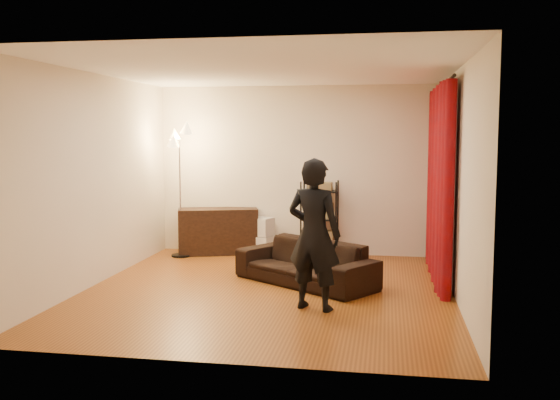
% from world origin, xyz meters
% --- Properties ---
extents(floor, '(5.00, 5.00, 0.00)m').
position_xyz_m(floor, '(0.00, 0.00, 0.00)').
color(floor, brown).
rests_on(floor, ground).
extents(ceiling, '(5.00, 5.00, 0.00)m').
position_xyz_m(ceiling, '(0.00, 0.00, 2.70)').
color(ceiling, white).
rests_on(ceiling, ground).
extents(wall_back, '(5.00, 0.00, 5.00)m').
position_xyz_m(wall_back, '(0.00, 2.50, 1.35)').
color(wall_back, beige).
rests_on(wall_back, ground).
extents(wall_front, '(5.00, 0.00, 5.00)m').
position_xyz_m(wall_front, '(0.00, -2.50, 1.35)').
color(wall_front, beige).
rests_on(wall_front, ground).
extents(wall_left, '(0.00, 5.00, 5.00)m').
position_xyz_m(wall_left, '(-2.25, 0.00, 1.35)').
color(wall_left, beige).
rests_on(wall_left, ground).
extents(wall_right, '(0.00, 5.00, 5.00)m').
position_xyz_m(wall_right, '(2.25, 0.00, 1.35)').
color(wall_right, beige).
rests_on(wall_right, ground).
extents(curtain_rod, '(0.04, 2.65, 0.04)m').
position_xyz_m(curtain_rod, '(2.15, 1.12, 2.58)').
color(curtain_rod, black).
rests_on(curtain_rod, wall_right).
extents(curtain, '(0.22, 2.65, 2.55)m').
position_xyz_m(curtain, '(2.13, 1.12, 1.28)').
color(curtain, '#7C0304').
rests_on(curtain, ground).
extents(sofa, '(1.99, 1.70, 0.56)m').
position_xyz_m(sofa, '(0.42, 0.42, 0.28)').
color(sofa, black).
rests_on(sofa, ground).
extents(person, '(0.70, 0.56, 1.67)m').
position_xyz_m(person, '(0.65, -0.72, 0.84)').
color(person, black).
rests_on(person, ground).
extents(media_cabinet, '(1.35, 0.82, 0.74)m').
position_xyz_m(media_cabinet, '(-1.25, 2.23, 0.37)').
color(media_cabinet, black).
rests_on(media_cabinet, ground).
extents(storage_boxes, '(0.44, 0.40, 0.60)m').
position_xyz_m(storage_boxes, '(-0.56, 2.31, 0.30)').
color(storage_boxes, beige).
rests_on(storage_boxes, ground).
extents(wire_shelf, '(0.60, 0.47, 1.20)m').
position_xyz_m(wire_shelf, '(0.39, 2.28, 0.60)').
color(wire_shelf, black).
rests_on(wire_shelf, ground).
extents(floor_lamp, '(0.38, 0.38, 2.04)m').
position_xyz_m(floor_lamp, '(-1.77, 1.90, 1.02)').
color(floor_lamp, silver).
rests_on(floor_lamp, ground).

